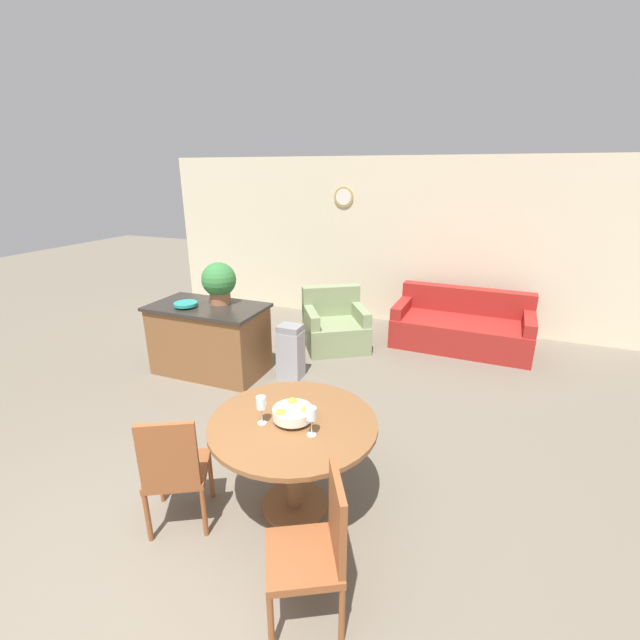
{
  "coord_description": "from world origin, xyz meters",
  "views": [
    {
      "loc": [
        1.61,
        -1.35,
        2.48
      ],
      "look_at": [
        0.04,
        2.64,
        0.97
      ],
      "focal_mm": 24.0,
      "sensor_mm": 36.0,
      "label": 1
    }
  ],
  "objects_px": {
    "dining_chair_near_left": "(174,468)",
    "trash_bin": "(291,352)",
    "potted_plant": "(219,282)",
    "wine_glass_left": "(261,404)",
    "dining_table": "(294,442)",
    "teal_bowl": "(186,304)",
    "wine_glass_right": "(311,415)",
    "fruit_bowl": "(293,413)",
    "dining_chair_near_right": "(317,544)",
    "couch": "(461,327)",
    "armchair": "(335,327)",
    "kitchen_island": "(210,339)"
  },
  "relations": [
    {
      "from": "dining_chair_near_left",
      "to": "trash_bin",
      "type": "xyz_separation_m",
      "value": [
        -0.27,
        2.48,
        -0.17
      ]
    },
    {
      "from": "potted_plant",
      "to": "wine_glass_left",
      "type": "bearing_deg",
      "value": -50.11
    },
    {
      "from": "dining_table",
      "to": "teal_bowl",
      "type": "distance_m",
      "value": 2.76
    },
    {
      "from": "wine_glass_right",
      "to": "teal_bowl",
      "type": "bearing_deg",
      "value": 143.83
    },
    {
      "from": "dining_table",
      "to": "dining_chair_near_left",
      "type": "distance_m",
      "value": 0.85
    },
    {
      "from": "trash_bin",
      "to": "dining_chair_near_left",
      "type": "bearing_deg",
      "value": -83.82
    },
    {
      "from": "fruit_bowl",
      "to": "teal_bowl",
      "type": "bearing_deg",
      "value": 143.36
    },
    {
      "from": "dining_chair_near_left",
      "to": "dining_chair_near_right",
      "type": "bearing_deg",
      "value": -39.72
    },
    {
      "from": "dining_table",
      "to": "potted_plant",
      "type": "xyz_separation_m",
      "value": [
        -1.9,
        1.93,
        0.58
      ]
    },
    {
      "from": "wine_glass_right",
      "to": "fruit_bowl",
      "type": "bearing_deg",
      "value": 149.63
    },
    {
      "from": "couch",
      "to": "armchair",
      "type": "height_order",
      "value": "armchair"
    },
    {
      "from": "wine_glass_left",
      "to": "dining_table",
      "type": "bearing_deg",
      "value": 29.06
    },
    {
      "from": "dining_table",
      "to": "dining_chair_near_right",
      "type": "bearing_deg",
      "value": -56.44
    },
    {
      "from": "couch",
      "to": "kitchen_island",
      "type": "bearing_deg",
      "value": -142.15
    },
    {
      "from": "wine_glass_right",
      "to": "couch",
      "type": "xyz_separation_m",
      "value": [
        0.75,
        4.01,
        -0.65
      ]
    },
    {
      "from": "wine_glass_left",
      "to": "wine_glass_right",
      "type": "bearing_deg",
      "value": -0.46
    },
    {
      "from": "fruit_bowl",
      "to": "armchair",
      "type": "relative_size",
      "value": 0.25
    },
    {
      "from": "kitchen_island",
      "to": "teal_bowl",
      "type": "height_order",
      "value": "teal_bowl"
    },
    {
      "from": "kitchen_island",
      "to": "potted_plant",
      "type": "bearing_deg",
      "value": 54.33
    },
    {
      "from": "kitchen_island",
      "to": "armchair",
      "type": "height_order",
      "value": "kitchen_island"
    },
    {
      "from": "kitchen_island",
      "to": "teal_bowl",
      "type": "relative_size",
      "value": 5.04
    },
    {
      "from": "dining_chair_near_right",
      "to": "fruit_bowl",
      "type": "xyz_separation_m",
      "value": [
        -0.47,
        0.71,
        0.33
      ]
    },
    {
      "from": "trash_bin",
      "to": "potted_plant",
      "type": "bearing_deg",
      "value": -175.46
    },
    {
      "from": "dining_chair_near_right",
      "to": "teal_bowl",
      "type": "distance_m",
      "value": 3.58
    },
    {
      "from": "teal_bowl",
      "to": "armchair",
      "type": "relative_size",
      "value": 0.24
    },
    {
      "from": "couch",
      "to": "wine_glass_right",
      "type": "bearing_deg",
      "value": -98.38
    },
    {
      "from": "dining_chair_near_right",
      "to": "wine_glass_left",
      "type": "distance_m",
      "value": 0.99
    },
    {
      "from": "dining_table",
      "to": "dining_chair_near_left",
      "type": "bearing_deg",
      "value": -146.44
    },
    {
      "from": "dining_chair_near_right",
      "to": "armchair",
      "type": "xyz_separation_m",
      "value": [
        -1.27,
        3.88,
        -0.22
      ]
    },
    {
      "from": "potted_plant",
      "to": "dining_chair_near_right",
      "type": "bearing_deg",
      "value": -48.12
    },
    {
      "from": "dining_table",
      "to": "wine_glass_right",
      "type": "distance_m",
      "value": 0.4
    },
    {
      "from": "couch",
      "to": "armchair",
      "type": "distance_m",
      "value": 1.89
    },
    {
      "from": "fruit_bowl",
      "to": "kitchen_island",
      "type": "xyz_separation_m",
      "value": [
        -2.0,
        1.79,
        -0.39
      ]
    },
    {
      "from": "trash_bin",
      "to": "dining_chair_near_right",
      "type": "bearing_deg",
      "value": -62.01
    },
    {
      "from": "teal_bowl",
      "to": "wine_glass_left",
      "type": "bearing_deg",
      "value": -41.0
    },
    {
      "from": "dining_table",
      "to": "wine_glass_left",
      "type": "bearing_deg",
      "value": -150.94
    },
    {
      "from": "teal_bowl",
      "to": "couch",
      "type": "xyz_separation_m",
      "value": [
        3.14,
        2.26,
        -0.66
      ]
    },
    {
      "from": "couch",
      "to": "dining_chair_near_right",
      "type": "bearing_deg",
      "value": -93.65
    },
    {
      "from": "dining_chair_near_left",
      "to": "wine_glass_left",
      "type": "xyz_separation_m",
      "value": [
        0.51,
        0.36,
        0.42
      ]
    },
    {
      "from": "kitchen_island",
      "to": "couch",
      "type": "bearing_deg",
      "value": 35.7
    },
    {
      "from": "wine_glass_right",
      "to": "potted_plant",
      "type": "height_order",
      "value": "potted_plant"
    },
    {
      "from": "wine_glass_right",
      "to": "trash_bin",
      "type": "relative_size",
      "value": 0.31
    },
    {
      "from": "couch",
      "to": "armchair",
      "type": "relative_size",
      "value": 1.67
    },
    {
      "from": "dining_chair_near_left",
      "to": "wine_glass_left",
      "type": "height_order",
      "value": "wine_glass_left"
    },
    {
      "from": "dining_chair_near_right",
      "to": "teal_bowl",
      "type": "relative_size",
      "value": 3.29
    },
    {
      "from": "dining_table",
      "to": "kitchen_island",
      "type": "distance_m",
      "value": 2.69
    },
    {
      "from": "wine_glass_right",
      "to": "kitchen_island",
      "type": "height_order",
      "value": "wine_glass_right"
    },
    {
      "from": "armchair",
      "to": "wine_glass_left",
      "type": "bearing_deg",
      "value": -111.72
    },
    {
      "from": "wine_glass_left",
      "to": "kitchen_island",
      "type": "height_order",
      "value": "wine_glass_left"
    },
    {
      "from": "teal_bowl",
      "to": "trash_bin",
      "type": "height_order",
      "value": "teal_bowl"
    }
  ]
}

